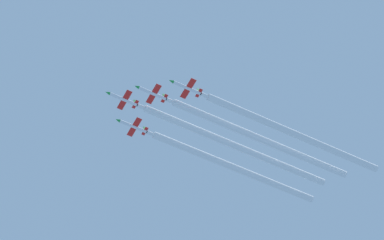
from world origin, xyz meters
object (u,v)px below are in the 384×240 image
at_px(jet_lead, 122,99).
at_px(jet_right_wingman, 132,126).
at_px(jet_left_wingman, 151,93).
at_px(jet_outer_left, 186,87).

distance_m(jet_lead, jet_right_wingman, 10.18).
relative_size(jet_left_wingman, jet_right_wingman, 1.00).
distance_m(jet_right_wingman, jet_outer_left, 23.11).
bearing_deg(jet_outer_left, jet_right_wingman, 20.01).
height_order(jet_left_wingman, jet_right_wingman, jet_left_wingman).
height_order(jet_lead, jet_right_wingman, jet_lead).
xyz_separation_m(jet_lead, jet_outer_left, (-14.19, -14.76, -2.38)).
xyz_separation_m(jet_lead, jet_right_wingman, (7.47, -6.88, -0.75)).
xyz_separation_m(jet_lead, jet_left_wingman, (-6.58, -6.79, -0.75)).
height_order(jet_right_wingman, jet_outer_left, jet_right_wingman).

